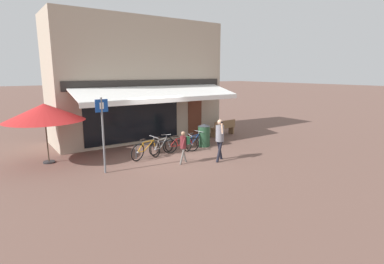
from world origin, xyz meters
The scene contains 13 objects.
ground_plane centered at (0.00, 0.00, 0.00)m, with size 160.00×160.00×0.00m, color brown.
shop_front centered at (0.68, 4.45, 3.10)m, with size 8.93×4.93×6.21m.
bike_rack_rail centered at (0.31, 0.62, 0.47)m, with size 3.32×0.04×0.57m.
bicycle_orange centered at (-0.92, 0.41, 0.39)m, with size 1.71×0.74×0.89m.
bicycle_silver centered at (-0.08, 0.59, 0.36)m, with size 1.62×0.94×0.84m.
bicycle_red centered at (0.76, 0.36, 0.35)m, with size 1.64×0.64×0.79m.
bicycle_blue centered at (1.56, 0.50, 0.36)m, with size 1.58×0.74×0.82m.
pedestrian_adult centered at (1.34, -1.60, 1.05)m, with size 0.55×0.59×1.71m.
pedestrian_child centered at (-0.04, -1.06, 0.81)m, with size 0.47×0.37×1.29m.
litter_bin centered at (2.28, 0.69, 0.55)m, with size 0.59×0.59×1.10m.
parking_sign centered at (-2.98, -0.42, 1.63)m, with size 0.44×0.07×2.69m.
cafe_parasol centered at (-4.39, 2.07, 2.02)m, with size 2.99×2.99×2.36m.
park_bench centered at (4.71, 2.06, 0.46)m, with size 1.63×0.56×0.87m.
Camera 1 is at (-6.28, -10.55, 3.53)m, focal length 28.00 mm.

